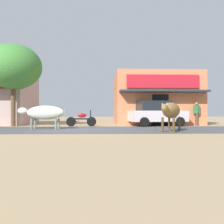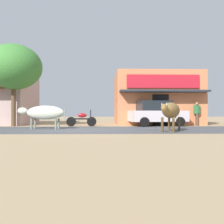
{
  "view_description": "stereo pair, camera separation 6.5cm",
  "coord_description": "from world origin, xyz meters",
  "px_view_note": "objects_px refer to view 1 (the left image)",
  "views": [
    {
      "loc": [
        1.08,
        -13.77,
        0.9
      ],
      "look_at": [
        1.67,
        1.38,
        0.92
      ],
      "focal_mm": 42.49,
      "sensor_mm": 36.0,
      "label": 1
    },
    {
      "loc": [
        1.15,
        -13.78,
        0.9
      ],
      "look_at": [
        1.67,
        1.38,
        0.92
      ],
      "focal_mm": 42.49,
      "sensor_mm": 36.0,
      "label": 2
    }
  ],
  "objects_px": {
    "parked_hatchback_car": "(156,113)",
    "cow_far_dark": "(171,111)",
    "cow_near_brown": "(44,113)",
    "pedestrian_by_shop": "(196,112)",
    "roadside_tree": "(13,67)",
    "parked_motorcycle": "(82,119)"
  },
  "relations": [
    {
      "from": "roadside_tree",
      "to": "cow_near_brown",
      "type": "distance_m",
      "value": 4.96
    },
    {
      "from": "parked_motorcycle",
      "to": "cow_far_dark",
      "type": "distance_m",
      "value": 6.49
    },
    {
      "from": "parked_motorcycle",
      "to": "cow_far_dark",
      "type": "relative_size",
      "value": 0.71
    },
    {
      "from": "roadside_tree",
      "to": "cow_near_brown",
      "type": "relative_size",
      "value": 1.99
    },
    {
      "from": "parked_motorcycle",
      "to": "pedestrian_by_shop",
      "type": "relative_size",
      "value": 1.2
    },
    {
      "from": "parked_hatchback_car",
      "to": "cow_far_dark",
      "type": "distance_m",
      "value": 4.92
    },
    {
      "from": "parked_hatchback_car",
      "to": "pedestrian_by_shop",
      "type": "distance_m",
      "value": 2.85
    },
    {
      "from": "parked_motorcycle",
      "to": "pedestrian_by_shop",
      "type": "bearing_deg",
      "value": 5.11
    },
    {
      "from": "cow_near_brown",
      "to": "pedestrian_by_shop",
      "type": "relative_size",
      "value": 1.67
    },
    {
      "from": "parked_motorcycle",
      "to": "cow_far_dark",
      "type": "xyz_separation_m",
      "value": [
        4.53,
        -4.62,
        0.51
      ]
    },
    {
      "from": "cow_near_brown",
      "to": "pedestrian_by_shop",
      "type": "height_order",
      "value": "pedestrian_by_shop"
    },
    {
      "from": "roadside_tree",
      "to": "parked_motorcycle",
      "type": "height_order",
      "value": "roadside_tree"
    },
    {
      "from": "parked_hatchback_car",
      "to": "cow_near_brown",
      "type": "distance_m",
      "value": 7.27
    },
    {
      "from": "roadside_tree",
      "to": "cow_far_dark",
      "type": "xyz_separation_m",
      "value": [
        8.96,
        -4.99,
        -2.84
      ]
    },
    {
      "from": "parked_hatchback_car",
      "to": "pedestrian_by_shop",
      "type": "relative_size",
      "value": 2.44
    },
    {
      "from": "roadside_tree",
      "to": "cow_far_dark",
      "type": "height_order",
      "value": "roadside_tree"
    },
    {
      "from": "parked_motorcycle",
      "to": "roadside_tree",
      "type": "bearing_deg",
      "value": 175.24
    },
    {
      "from": "roadside_tree",
      "to": "pedestrian_by_shop",
      "type": "bearing_deg",
      "value": 1.5
    },
    {
      "from": "cow_near_brown",
      "to": "pedestrian_by_shop",
      "type": "bearing_deg",
      "value": 19.39
    },
    {
      "from": "parked_motorcycle",
      "to": "pedestrian_by_shop",
      "type": "distance_m",
      "value": 7.71
    },
    {
      "from": "parked_hatchback_car",
      "to": "cow_far_dark",
      "type": "relative_size",
      "value": 1.44
    },
    {
      "from": "cow_near_brown",
      "to": "parked_motorcycle",
      "type": "bearing_deg",
      "value": 55.63
    }
  ]
}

